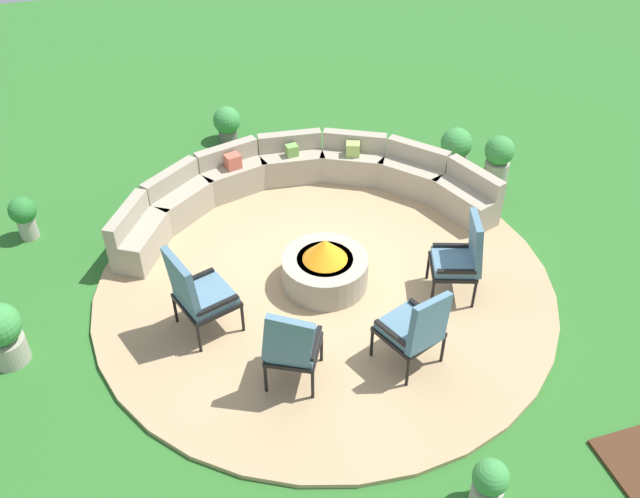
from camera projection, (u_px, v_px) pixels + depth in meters
The scene contains 14 objects.
ground_plane at pixel (325, 287), 8.63m from camera, with size 24.00×24.00×0.00m, color #2D6B28.
patio_circle at pixel (325, 285), 8.61m from camera, with size 5.67×5.67×0.06m, color tan.
fire_pit at pixel (325, 267), 8.43m from camera, with size 1.06×1.06×0.68m.
curved_stone_bench at pixel (299, 185), 9.81m from camera, with size 5.19×2.42×0.70m.
lounge_chair_front_left at pixel (197, 292), 7.60m from camera, with size 0.78×0.77×1.15m.
lounge_chair_front_right at pixel (291, 345), 7.01m from camera, with size 0.74×0.77×1.11m.
lounge_chair_back_left at pixel (416, 328), 7.23m from camera, with size 0.76×0.78×1.05m.
lounge_chair_back_right at pixel (462, 256), 8.10m from camera, with size 0.69×0.68×1.12m.
potted_plant_0 at pixel (2, 333), 7.43m from camera, with size 0.48×0.48×0.78m.
potted_plant_1 at pixel (499, 157), 10.29m from camera, with size 0.44×0.44×0.73m.
potted_plant_2 at pixel (24, 215), 9.20m from camera, with size 0.36×0.36×0.62m.
potted_plant_3 at pixel (456, 148), 10.55m from camera, with size 0.48×0.48×0.69m.
potted_plant_4 at pixel (489, 483), 6.13m from camera, with size 0.33×0.33×0.57m.
potted_plant_5 at pixel (227, 123), 11.27m from camera, with size 0.45×0.45×0.59m.
Camera 1 is at (-1.99, -6.12, 5.77)m, focal length 38.75 mm.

